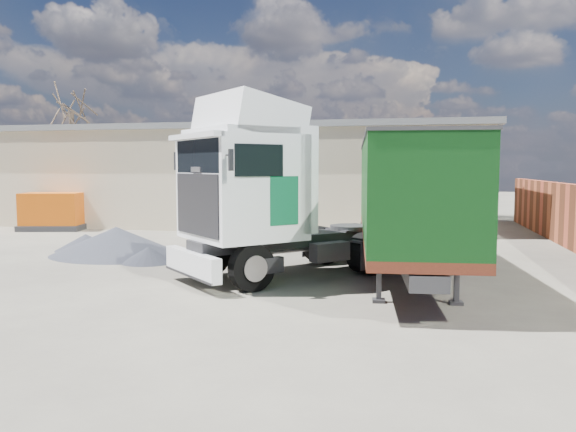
% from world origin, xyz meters
% --- Properties ---
extents(ground, '(120.00, 120.00, 0.00)m').
position_xyz_m(ground, '(0.00, 0.00, 0.00)').
color(ground, '#292722').
rests_on(ground, ground).
extents(warehouse, '(30.60, 12.60, 5.42)m').
position_xyz_m(warehouse, '(-6.00, 16.00, 2.66)').
color(warehouse, '#BCAE91').
rests_on(warehouse, ground).
extents(bare_tree, '(4.00, 4.00, 9.60)m').
position_xyz_m(bare_tree, '(-18.00, 20.00, 7.92)').
color(bare_tree, '#382B21').
rests_on(bare_tree, ground).
extents(tractor_unit, '(7.29, 7.36, 5.12)m').
position_xyz_m(tractor_unit, '(1.55, -0.27, 2.15)').
color(tractor_unit, black).
rests_on(tractor_unit, ground).
extents(box_trailer, '(3.60, 12.00, 3.93)m').
position_xyz_m(box_trailer, '(5.21, 1.28, 2.40)').
color(box_trailer, '#2D2D30').
rests_on(box_trailer, ground).
extents(panel_van, '(3.26, 5.48, 2.10)m').
position_xyz_m(panel_van, '(-1.68, 7.46, 1.08)').
color(panel_van, black).
rests_on(panel_van, ground).
extents(orange_skip, '(3.35, 2.52, 1.87)m').
position_xyz_m(orange_skip, '(-12.14, 9.16, 0.82)').
color(orange_skip, '#2D2D30').
rests_on(orange_skip, ground).
extents(gravel_heap, '(5.76, 5.19, 1.03)m').
position_xyz_m(gravel_heap, '(-4.97, 2.49, 0.48)').
color(gravel_heap, black).
rests_on(gravel_heap, ground).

